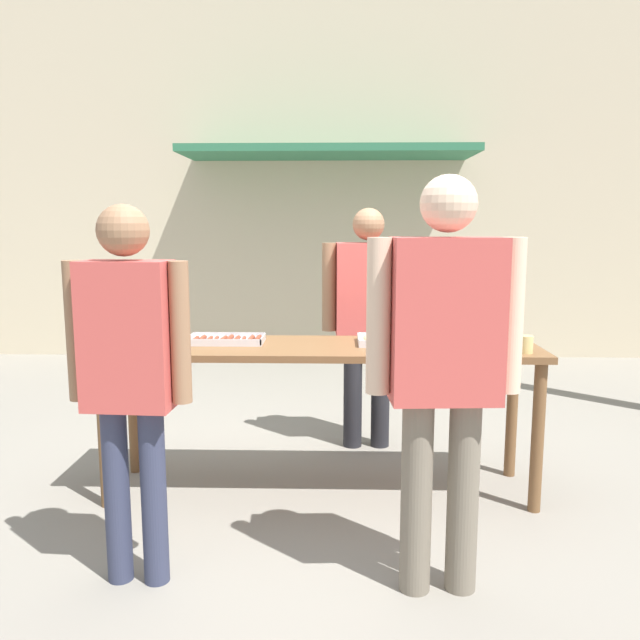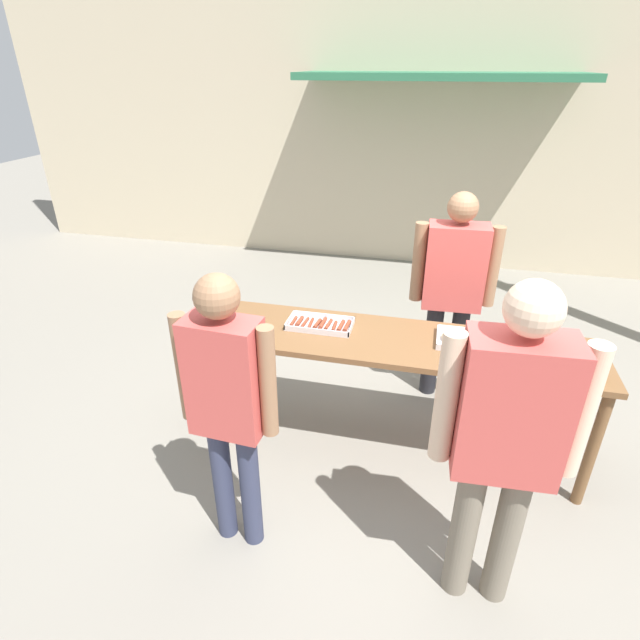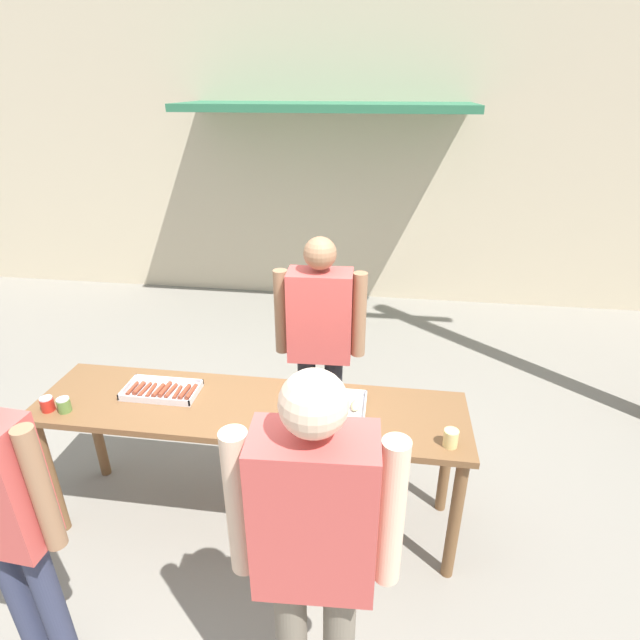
{
  "view_description": "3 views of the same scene",
  "coord_description": "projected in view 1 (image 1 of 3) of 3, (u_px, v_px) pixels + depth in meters",
  "views": [
    {
      "loc": [
        0.1,
        -3.62,
        1.61
      ],
      "look_at": [
        0.0,
        0.0,
        1.05
      ],
      "focal_mm": 35.0,
      "sensor_mm": 36.0,
      "label": 1
    },
    {
      "loc": [
        0.15,
        -2.92,
        2.54
      ],
      "look_at": [
        -0.57,
        0.06,
        0.95
      ],
      "focal_mm": 28.0,
      "sensor_mm": 36.0,
      "label": 2
    },
    {
      "loc": [
        0.76,
        -2.37,
        2.64
      ],
      "look_at": [
        0.32,
        0.78,
        1.12
      ],
      "focal_mm": 28.0,
      "sensor_mm": 36.0,
      "label": 3
    }
  ],
  "objects": [
    {
      "name": "condiment_jar_ketchup",
      "position": [
        134.0,
        343.0,
        3.51
      ],
      "size": [
        0.07,
        0.07,
        0.09
      ],
      "color": "#567A38",
      "rests_on": "serving_table"
    },
    {
      "name": "ground_plane",
      "position": [
        320.0,
        489.0,
        3.82
      ],
      "size": [
        24.0,
        24.0,
        0.0
      ],
      "primitive_type": "plane",
      "color": "gray"
    },
    {
      "name": "person_server_behind_table",
      "position": [
        368.0,
        308.0,
        4.43
      ],
      "size": [
        0.65,
        0.27,
        1.72
      ],
      "rotation": [
        0.0,
        0.0,
        0.04
      ],
      "color": "#232328",
      "rests_on": "ground"
    },
    {
      "name": "condiment_jar_mustard",
      "position": [
        115.0,
        343.0,
        3.51
      ],
      "size": [
        0.07,
        0.07,
        0.09
      ],
      "color": "#B22319",
      "rests_on": "serving_table"
    },
    {
      "name": "beer_cup",
      "position": [
        526.0,
        344.0,
        3.45
      ],
      "size": [
        0.08,
        0.08,
        0.1
      ],
      "color": "#DBC67A",
      "rests_on": "serving_table"
    },
    {
      "name": "person_customer_with_cup",
      "position": [
        444.0,
        352.0,
        2.62
      ],
      "size": [
        0.66,
        0.28,
        1.81
      ],
      "rotation": [
        0.0,
        0.0,
        3.2
      ],
      "color": "#756B5B",
      "rests_on": "ground"
    },
    {
      "name": "food_tray_buns",
      "position": [
        396.0,
        341.0,
        3.73
      ],
      "size": [
        0.46,
        0.28,
        0.05
      ],
      "color": "silver",
      "rests_on": "serving_table"
    },
    {
      "name": "building_facade_back",
      "position": [
        329.0,
        170.0,
        7.42
      ],
      "size": [
        12.0,
        1.11,
        4.5
      ],
      "color": "beige",
      "rests_on": "ground"
    },
    {
      "name": "person_customer_holding_hotdog",
      "position": [
        129.0,
        361.0,
        2.7
      ],
      "size": [
        0.55,
        0.23,
        1.69
      ],
      "rotation": [
        0.0,
        0.0,
        3.08
      ],
      "color": "#333851",
      "rests_on": "ground"
    },
    {
      "name": "serving_table",
      "position": [
        320.0,
        363.0,
        3.7
      ],
      "size": [
        2.57,
        0.64,
        0.9
      ],
      "color": "brown",
      "rests_on": "ground"
    },
    {
      "name": "food_tray_sausages",
      "position": [
        227.0,
        340.0,
        3.76
      ],
      "size": [
        0.45,
        0.24,
        0.04
      ],
      "color": "silver",
      "rests_on": "serving_table"
    }
  ]
}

